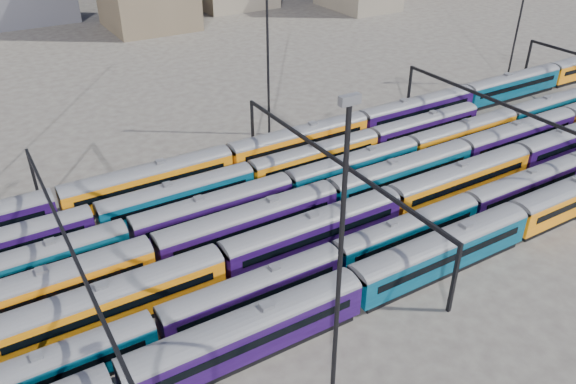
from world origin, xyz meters
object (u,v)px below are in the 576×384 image
rake_2 (314,228)px  rake_0 (442,249)px  rake_1 (408,229)px  mast_2 (340,254)px

rake_2 → rake_0: bearing=-47.4°
rake_2 → rake_1: bearing=-28.9°
rake_0 → rake_2: size_ratio=1.42×
rake_1 → mast_2: 24.76m
rake_0 → rake_1: bearing=91.7°
rake_0 → mast_2: bearing=-159.3°
mast_2 → rake_1: bearing=33.2°
rake_0 → rake_2: rake_0 is taller
rake_1 → mast_2: size_ratio=5.23×
rake_2 → mast_2: bearing=-118.7°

